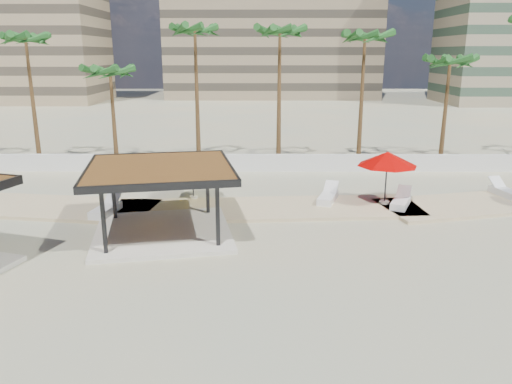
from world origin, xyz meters
TOP-DOWN VIEW (x-y plane):
  - ground at (0.00, 0.00)m, footprint 200.00×200.00m
  - promenade at (2.00, 7.67)m, footprint 44.45×7.97m
  - boundary_wall at (0.00, 16.00)m, footprint 56.00×0.30m
  - building_mid at (4.00, 78.00)m, footprint 38.00×16.00m
  - pavilion_central at (-2.86, 3.38)m, footprint 7.39×7.39m
  - umbrella_b at (-2.12, 8.67)m, footprint 3.57×3.57m
  - umbrella_c at (8.31, 7.68)m, footprint 3.25×3.25m
  - lounger_a at (-6.18, 5.85)m, footprint 1.17×2.43m
  - lounger_b at (5.32, 8.13)m, footprint 1.48×2.47m
  - lounger_c at (15.55, 9.25)m, footprint 1.20×2.43m
  - lounger_d at (9.07, 7.24)m, footprint 1.63×2.40m
  - palm_b at (-15.00, 18.70)m, footprint 3.00×3.00m
  - palm_c at (-9.00, 18.10)m, footprint 3.00×3.00m
  - palm_d at (-3.00, 18.90)m, footprint 3.00×3.00m
  - palm_e at (3.00, 18.40)m, footprint 3.00×3.00m
  - palm_f at (9.00, 18.60)m, footprint 3.00×3.00m
  - palm_g at (15.00, 18.20)m, footprint 3.00×3.00m

SIDE VIEW (x-z plane):
  - ground at x=0.00m, z-range 0.00..0.00m
  - promenade at x=2.00m, z-range -0.06..0.18m
  - lounger_d at x=9.07m, z-range -0.05..0.83m
  - lounger_c at x=15.55m, z-range -0.05..0.83m
  - lounger_a at x=-6.18m, z-range -0.05..0.83m
  - lounger_b at x=5.32m, z-range -0.05..0.84m
  - boundary_wall at x=0.00m, z-range 0.00..1.20m
  - pavilion_central at x=-2.86m, z-range 0.31..3.51m
  - umbrella_b at x=-2.12m, z-range 1.06..3.52m
  - umbrella_c at x=8.31m, z-range 1.20..4.03m
  - palm_c at x=-9.00m, z-range 2.72..10.28m
  - palm_g at x=15.00m, z-range 3.03..11.29m
  - palm_b at x=-15.00m, z-range 3.71..13.52m
  - palm_f at x=9.00m, z-range 3.76..13.69m
  - palm_e at x=3.00m, z-range 3.91..14.19m
  - palm_d at x=-3.00m, z-range 3.96..14.36m
  - building_mid at x=4.00m, z-range -0.93..29.47m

